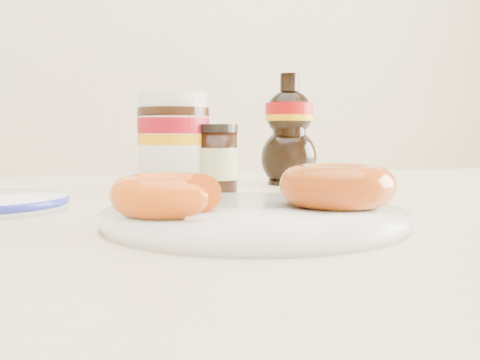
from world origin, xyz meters
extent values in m
cube|color=white|center=(0.00, 1.75, 1.30)|extent=(3.50, 0.10, 2.60)
cube|color=beige|center=(0.00, 0.10, 0.73)|extent=(1.40, 0.90, 0.04)
cylinder|color=white|center=(-0.07, -0.05, 0.76)|extent=(0.27, 0.27, 0.01)
torus|color=white|center=(-0.07, -0.05, 0.76)|extent=(0.27, 0.27, 0.01)
torus|color=#E3510C|center=(-0.15, -0.06, 0.78)|extent=(0.10, 0.10, 0.03)
torus|color=#A03C0A|center=(0.01, -0.05, 0.78)|extent=(0.14, 0.14, 0.04)
cylinder|color=white|center=(-0.11, 0.19, 0.81)|extent=(0.09, 0.09, 0.11)
cylinder|color=maroon|center=(-0.11, 0.19, 0.84)|extent=(0.09, 0.09, 0.02)
cylinder|color=#D89905|center=(-0.11, 0.19, 0.82)|extent=(0.09, 0.09, 0.01)
cylinder|color=black|center=(-0.11, 0.19, 0.86)|extent=(0.09, 0.09, 0.01)
cylinder|color=white|center=(-0.11, 0.19, 0.87)|extent=(0.09, 0.09, 0.02)
cylinder|color=black|center=(-0.06, 0.17, 0.79)|extent=(0.06, 0.06, 0.08)
cylinder|color=beige|center=(-0.06, 0.17, 0.79)|extent=(0.06, 0.06, 0.04)
cylinder|color=black|center=(-0.06, 0.17, 0.84)|extent=(0.06, 0.06, 0.01)
camera|label=1|loc=(-0.20, -0.51, 0.83)|focal=40.00mm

